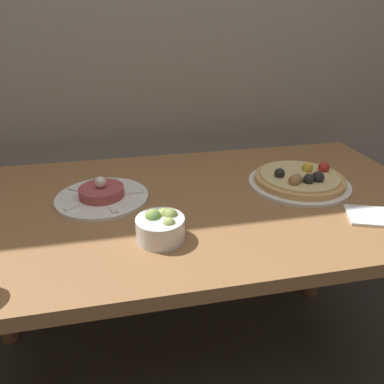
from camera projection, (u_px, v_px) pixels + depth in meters
dining_table at (183, 229)px, 1.09m from camera, size 1.44×0.75×0.72m
pizza_plate at (300, 180)px, 1.13m from camera, size 0.30×0.30×0.06m
tartare_plate at (102, 195)px, 1.05m from camera, size 0.26×0.26×0.07m
small_bowl at (160, 226)px, 0.86m from camera, size 0.11×0.11×0.07m
napkin at (382, 217)px, 0.96m from camera, size 0.20×0.16×0.01m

